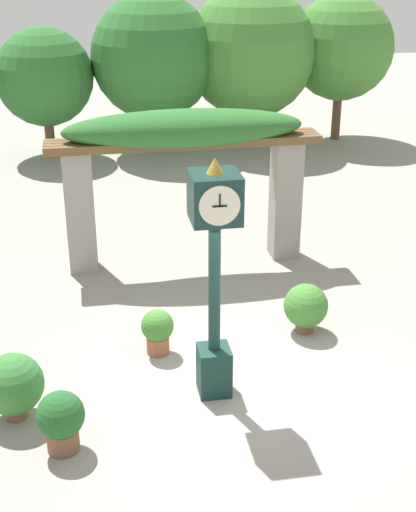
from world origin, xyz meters
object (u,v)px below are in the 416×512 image
at_px(potted_plant_far_right, 158,330).
at_px(potted_plant_far_left, 306,307).
at_px(potted_plant_near_left, 13,385).
at_px(potted_plant_near_right, 61,419).
at_px(pedestal_clock, 215,263).

bearing_deg(potted_plant_far_right, potted_plant_far_left, 5.80).
bearing_deg(potted_plant_far_left, potted_plant_near_left, -161.04).
bearing_deg(potted_plant_far_left, potted_plant_near_right, -149.00).
distance_m(potted_plant_near_left, potted_plant_near_right, 1.01).
bearing_deg(potted_plant_near_right, pedestal_clock, 23.37).
relative_size(potted_plant_near_right, potted_plant_far_left, 1.00).
relative_size(potted_plant_near_right, potted_plant_far_right, 1.13).
xyz_separation_m(pedestal_clock, potted_plant_near_left, (-2.75, -0.13, -1.51)).
relative_size(potted_plant_near_left, potted_plant_far_right, 1.29).
height_order(potted_plant_near_left, potted_plant_far_left, potted_plant_near_left).
distance_m(potted_plant_near_left, potted_plant_far_right, 2.46).
height_order(pedestal_clock, potted_plant_near_left, pedestal_clock).
xyz_separation_m(potted_plant_near_right, potted_plant_far_right, (1.44, 2.10, -0.05)).
bearing_deg(potted_plant_near_left, potted_plant_far_right, 32.24).
distance_m(potted_plant_near_right, potted_plant_far_right, 2.55).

